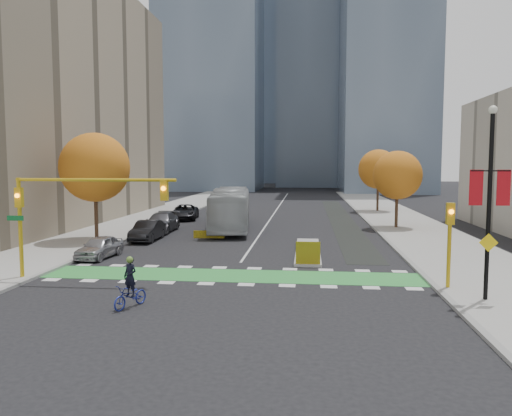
% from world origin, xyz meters
% --- Properties ---
extents(ground, '(300.00, 300.00, 0.00)m').
position_xyz_m(ground, '(0.00, 0.00, 0.00)').
color(ground, black).
rests_on(ground, ground).
extents(sidewalk_west, '(7.00, 120.00, 0.15)m').
position_xyz_m(sidewalk_west, '(-13.50, 20.00, 0.07)').
color(sidewalk_west, gray).
rests_on(sidewalk_west, ground).
extents(sidewalk_east, '(7.00, 120.00, 0.15)m').
position_xyz_m(sidewalk_east, '(13.50, 20.00, 0.07)').
color(sidewalk_east, gray).
rests_on(sidewalk_east, ground).
extents(curb_west, '(0.30, 120.00, 0.16)m').
position_xyz_m(curb_west, '(-10.00, 20.00, 0.07)').
color(curb_west, gray).
rests_on(curb_west, ground).
extents(curb_east, '(0.30, 120.00, 0.16)m').
position_xyz_m(curb_east, '(10.00, 20.00, 0.07)').
color(curb_east, gray).
rests_on(curb_east, ground).
extents(bike_crossing, '(20.00, 3.00, 0.01)m').
position_xyz_m(bike_crossing, '(0.00, 1.50, 0.01)').
color(bike_crossing, green).
rests_on(bike_crossing, ground).
extents(centre_line, '(0.15, 70.00, 0.01)m').
position_xyz_m(centre_line, '(0.00, 40.00, 0.01)').
color(centre_line, silver).
rests_on(centre_line, ground).
extents(bike_lane_paint, '(2.50, 50.00, 0.01)m').
position_xyz_m(bike_lane_paint, '(7.50, 30.00, 0.01)').
color(bike_lane_paint, black).
rests_on(bike_lane_paint, ground).
extents(median_island, '(1.60, 10.00, 0.16)m').
position_xyz_m(median_island, '(4.00, 9.00, 0.08)').
color(median_island, gray).
rests_on(median_island, ground).
extents(hazard_board, '(1.40, 0.12, 1.30)m').
position_xyz_m(hazard_board, '(4.00, 4.20, 0.80)').
color(hazard_board, yellow).
rests_on(hazard_board, median_island).
extents(building_west, '(16.00, 44.00, 25.00)m').
position_xyz_m(building_west, '(-24.00, 22.00, 12.50)').
color(building_west, gray).
rests_on(building_west, ground).
extents(tower_nw, '(22.00, 22.00, 70.00)m').
position_xyz_m(tower_nw, '(-18.00, 90.00, 35.00)').
color(tower_nw, '#47566B').
rests_on(tower_nw, ground).
extents(tower_nc, '(20.00, 20.00, 90.00)m').
position_xyz_m(tower_nc, '(6.00, 110.00, 45.00)').
color(tower_nc, '#47566B').
rests_on(tower_nc, ground).
extents(tower_ne, '(18.00, 24.00, 60.00)m').
position_xyz_m(tower_ne, '(20.00, 85.00, 30.00)').
color(tower_ne, '#47566B').
rests_on(tower_ne, ground).
extents(tower_far, '(26.00, 26.00, 80.00)m').
position_xyz_m(tower_far, '(-4.00, 140.00, 40.00)').
color(tower_far, '#47566B').
rests_on(tower_far, ground).
extents(tree_west, '(5.20, 5.20, 8.22)m').
position_xyz_m(tree_west, '(-12.00, 12.00, 5.62)').
color(tree_west, '#332114').
rests_on(tree_west, ground).
extents(tree_east_near, '(4.40, 4.40, 7.08)m').
position_xyz_m(tree_east_near, '(12.00, 22.00, 4.86)').
color(tree_east_near, '#332114').
rests_on(tree_east_near, ground).
extents(tree_east_far, '(4.80, 4.80, 7.65)m').
position_xyz_m(tree_east_far, '(12.50, 38.00, 5.24)').
color(tree_east_far, '#332114').
rests_on(tree_east_far, ground).
extents(traffic_signal_west, '(8.53, 0.56, 5.20)m').
position_xyz_m(traffic_signal_west, '(-7.93, -0.51, 4.03)').
color(traffic_signal_west, '#BF9914').
rests_on(traffic_signal_west, ground).
extents(traffic_signal_east, '(0.35, 0.43, 4.10)m').
position_xyz_m(traffic_signal_east, '(10.50, -0.51, 2.73)').
color(traffic_signal_east, '#BF9914').
rests_on(traffic_signal_east, ground).
extents(banner_lamppost, '(1.65, 0.36, 8.28)m').
position_xyz_m(banner_lamppost, '(11.50, -2.50, 4.61)').
color(banner_lamppost, black).
rests_on(banner_lamppost, ground).
extents(cyclist, '(1.31, 1.95, 2.13)m').
position_xyz_m(cyclist, '(-3.24, -4.76, 0.71)').
color(cyclist, navy).
rests_on(cyclist, ground).
extents(bus, '(4.59, 13.67, 3.74)m').
position_xyz_m(bus, '(-2.91, 19.90, 1.87)').
color(bus, '#A8ADB0').
rests_on(bus, ground).
extents(parked_car_a, '(2.02, 4.21, 1.39)m').
position_xyz_m(parked_car_a, '(-9.00, 5.56, 0.69)').
color(parked_car_a, '#A4A4A9').
rests_on(parked_car_a, ground).
extents(parked_car_b, '(1.67, 4.69, 1.54)m').
position_xyz_m(parked_car_b, '(-8.26, 12.72, 0.77)').
color(parked_car_b, black).
rests_on(parked_car_b, ground).
extents(parked_car_c, '(2.42, 5.72, 1.65)m').
position_xyz_m(parked_car_c, '(-8.66, 17.72, 0.82)').
color(parked_car_c, '#4F4E53').
rests_on(parked_car_c, ground).
extents(parked_car_d, '(3.35, 5.98, 1.58)m').
position_xyz_m(parked_car_d, '(-9.00, 27.34, 0.79)').
color(parked_car_d, black).
rests_on(parked_car_d, ground).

